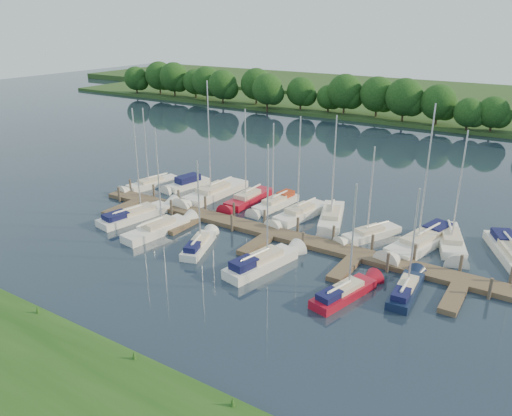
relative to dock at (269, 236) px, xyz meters
The scene contains 23 objects.
ground 7.31m from the dock, 90.00° to the right, with size 260.00×260.00×0.00m, color #17222F.
near_bank 23.31m from the dock, 90.00° to the right, with size 90.00×10.00×0.50m, color #1C4313.
dock is the anchor object (origin of this frame).
mooring_pilings 1.19m from the dock, 90.00° to the left, with size 38.24×2.84×2.00m.
far_shore 67.69m from the dock, 90.00° to the left, with size 180.00×30.00×0.60m, color #254119.
distant_hill 92.69m from the dock, 90.00° to the left, with size 220.00×40.00×1.40m, color #325625.
treeline 55.49m from the dock, 85.56° to the left, with size 145.77×9.80×8.27m.
sailboat_n_0 19.26m from the dock, 165.78° to the left, with size 3.08×7.40×9.34m.
motorboat 16.54m from the dock, 155.69° to the left, with size 2.65×6.01×1.70m.
sailboat_n_2 12.13m from the dock, 151.32° to the left, with size 2.87×10.09×12.76m.
sailboat_n_3 9.01m from the dock, 135.82° to the left, with size 1.96×7.92×10.27m.
sailboat_n_4 7.52m from the dock, 116.71° to the left, with size 2.30×7.09×9.10m.
sailboat_n_5 5.48m from the dock, 89.25° to the left, with size 3.04×8.06×10.34m.
sailboat_n_6 6.98m from the dock, 64.15° to the left, with size 4.16×8.26×10.58m.
sailboat_n_7 8.75m from the dock, 31.99° to the left, with size 4.07×6.47×8.61m.
sailboat_n_8 12.83m from the dock, 24.25° to the left, with size 4.43×10.01×12.52m.
sailboat_n_9 15.39m from the dock, 26.30° to the left, with size 4.02×8.11×10.41m.
sailboat_s_0 13.44m from the dock, 167.91° to the right, with size 3.41×8.71×10.87m.
sailboat_s_1 9.91m from the dock, 153.99° to the right, with size 2.73×7.73×9.95m.
sailboat_s_2 6.33m from the dock, 127.53° to the right, with size 3.00×6.02×7.86m.
sailboat_s_3 5.59m from the dock, 64.22° to the right, with size 3.24×7.86×10.16m.
sailboat_s_4 11.09m from the dock, 30.73° to the right, with size 2.95×6.68×8.52m.
sailboat_s_5 13.32m from the dock, 13.00° to the right, with size 1.76×6.25×8.04m.
Camera 1 is at (20.42, -27.10, 18.26)m, focal length 35.00 mm.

